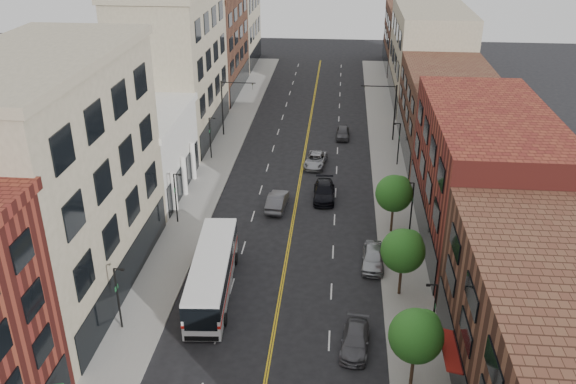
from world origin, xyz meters
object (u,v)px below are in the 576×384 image
(car_lane_behind, at_px, (277,201))
(car_lane_c, at_px, (343,133))
(car_parked_mid, at_px, (355,340))
(car_parked_far, at_px, (373,257))
(car_lane_a, at_px, (324,192))
(city_bus, at_px, (212,272))
(car_lane_b, at_px, (315,160))

(car_lane_behind, bearing_deg, car_lane_c, -103.15)
(car_parked_mid, distance_m, car_lane_c, 41.14)
(car_parked_far, bearing_deg, car_lane_a, 113.48)
(car_parked_mid, distance_m, car_lane_a, 23.37)
(city_bus, bearing_deg, car_lane_a, 60.87)
(city_bus, distance_m, car_lane_b, 26.91)
(city_bus, height_order, car_parked_far, city_bus)
(city_bus, height_order, car_lane_behind, city_bus)
(car_lane_behind, bearing_deg, car_lane_b, -102.37)
(city_bus, relative_size, car_parked_mid, 2.77)
(car_lane_a, bearing_deg, car_parked_mid, -83.86)
(city_bus, bearing_deg, car_parked_far, 17.40)
(city_bus, relative_size, car_parked_far, 2.72)
(city_bus, relative_size, car_lane_c, 3.07)
(car_lane_a, bearing_deg, car_lane_c, 83.10)
(city_bus, height_order, car_lane_a, city_bus)
(car_lane_behind, distance_m, car_lane_b, 11.60)
(car_parked_mid, bearing_deg, car_parked_far, 87.12)
(car_lane_behind, xyz_separation_m, car_lane_b, (3.30, 11.12, -0.11))
(car_parked_mid, bearing_deg, city_bus, 158.37)
(car_lane_behind, relative_size, car_lane_a, 0.91)
(city_bus, relative_size, car_lane_a, 2.38)
(car_parked_mid, height_order, car_lane_behind, car_lane_behind)
(car_parked_mid, relative_size, car_lane_behind, 0.94)
(car_lane_a, height_order, car_lane_c, car_lane_a)
(car_lane_behind, relative_size, car_lane_c, 1.17)
(car_parked_mid, bearing_deg, car_lane_a, 102.95)
(car_lane_a, distance_m, car_lane_c, 18.03)
(car_lane_behind, bearing_deg, car_lane_a, -146.77)
(car_parked_far, xyz_separation_m, car_lane_behind, (-9.20, 9.87, 0.00))
(car_parked_mid, bearing_deg, car_lane_c, 97.27)
(city_bus, xyz_separation_m, car_lane_behind, (3.53, 14.89, -1.08))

